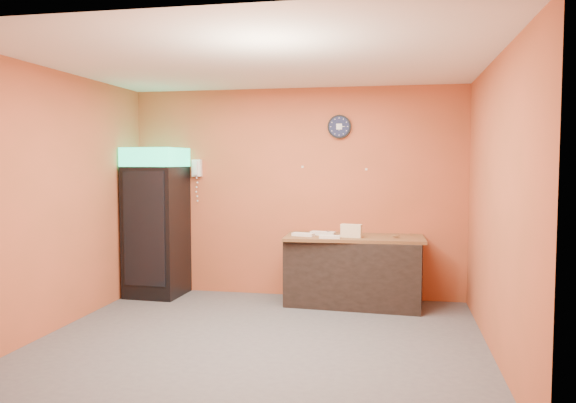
# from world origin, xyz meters

# --- Properties ---
(floor) EXTENTS (4.50, 4.50, 0.00)m
(floor) POSITION_xyz_m (0.00, 0.00, 0.00)
(floor) COLOR #47474C
(floor) RESTS_ON ground
(back_wall) EXTENTS (4.50, 0.02, 2.80)m
(back_wall) POSITION_xyz_m (0.00, 2.00, 1.40)
(back_wall) COLOR #BF5736
(back_wall) RESTS_ON floor
(left_wall) EXTENTS (0.02, 4.00, 2.80)m
(left_wall) POSITION_xyz_m (-2.25, 0.00, 1.40)
(left_wall) COLOR #BF5736
(left_wall) RESTS_ON floor
(right_wall) EXTENTS (0.02, 4.00, 2.80)m
(right_wall) POSITION_xyz_m (2.25, 0.00, 1.40)
(right_wall) COLOR #BF5736
(right_wall) RESTS_ON floor
(ceiling) EXTENTS (4.50, 4.00, 0.02)m
(ceiling) POSITION_xyz_m (0.00, 0.00, 2.80)
(ceiling) COLOR white
(ceiling) RESTS_ON back_wall
(beverage_cooler) EXTENTS (0.73, 0.74, 2.00)m
(beverage_cooler) POSITION_xyz_m (-1.85, 1.61, 0.98)
(beverage_cooler) COLOR black
(beverage_cooler) RESTS_ON floor
(prep_counter) EXTENTS (1.72, 0.85, 0.84)m
(prep_counter) POSITION_xyz_m (0.83, 1.63, 0.42)
(prep_counter) COLOR black
(prep_counter) RESTS_ON floor
(wall_clock) EXTENTS (0.31, 0.06, 0.31)m
(wall_clock) POSITION_xyz_m (0.59, 1.97, 2.28)
(wall_clock) COLOR black
(wall_clock) RESTS_ON back_wall
(wall_phone) EXTENTS (0.13, 0.11, 0.23)m
(wall_phone) POSITION_xyz_m (-1.38, 1.95, 1.73)
(wall_phone) COLOR white
(wall_phone) RESTS_ON back_wall
(butcher_paper) EXTENTS (1.76, 0.82, 0.04)m
(butcher_paper) POSITION_xyz_m (0.83, 1.63, 0.86)
(butcher_paper) COLOR brown
(butcher_paper) RESTS_ON prep_counter
(sub_roll_stack) EXTENTS (0.27, 0.14, 0.16)m
(sub_roll_stack) POSITION_xyz_m (0.80, 1.48, 0.96)
(sub_roll_stack) COLOR beige
(sub_roll_stack) RESTS_ON butcher_paper
(wrapped_sandwich_left) EXTENTS (0.30, 0.17, 0.04)m
(wrapped_sandwich_left) POSITION_xyz_m (0.19, 1.50, 0.90)
(wrapped_sandwich_left) COLOR silver
(wrapped_sandwich_left) RESTS_ON butcher_paper
(wrapped_sandwich_mid) EXTENTS (0.25, 0.11, 0.04)m
(wrapped_sandwich_mid) POSITION_xyz_m (0.55, 1.35, 0.90)
(wrapped_sandwich_mid) COLOR silver
(wrapped_sandwich_mid) RESTS_ON butcher_paper
(wrapped_sandwich_right) EXTENTS (0.33, 0.17, 0.04)m
(wrapped_sandwich_right) POSITION_xyz_m (0.42, 1.64, 0.90)
(wrapped_sandwich_right) COLOR silver
(wrapped_sandwich_right) RESTS_ON butcher_paper
(kitchen_tool) EXTENTS (0.06, 0.06, 0.06)m
(kitchen_tool) POSITION_xyz_m (0.49, 1.62, 0.91)
(kitchen_tool) COLOR silver
(kitchen_tool) RESTS_ON butcher_paper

